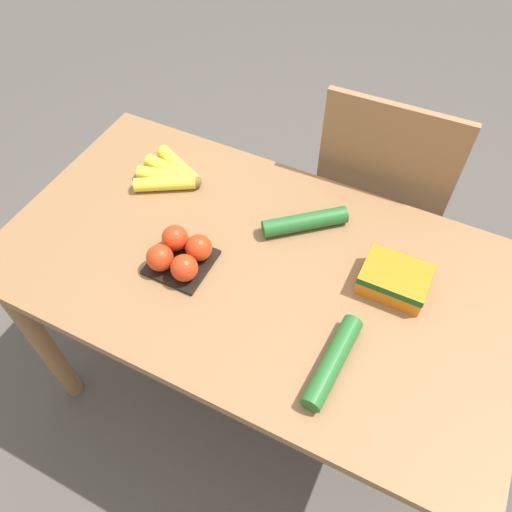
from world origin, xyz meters
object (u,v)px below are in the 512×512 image
at_px(tomato_pack, 180,254).
at_px(cucumber_near, 333,361).
at_px(carrot_bag, 395,278).
at_px(cucumber_far, 305,222).
at_px(chair, 377,209).
at_px(banana_bunch, 172,175).

bearing_deg(tomato_pack, cucumber_near, -12.20).
relative_size(tomato_pack, carrot_bag, 0.94).
xyz_separation_m(tomato_pack, cucumber_far, (0.23, 0.25, -0.01)).
relative_size(carrot_bag, cucumber_near, 0.69).
height_order(chair, cucumber_far, chair).
xyz_separation_m(tomato_pack, cucumber_near, (0.44, -0.09, -0.01)).
height_order(banana_bunch, cucumber_far, cucumber_far).
bearing_deg(carrot_bag, cucumber_near, -102.14).
bearing_deg(cucumber_far, tomato_pack, -133.05).
xyz_separation_m(chair, cucumber_far, (-0.13, -0.39, 0.27)).
distance_m(banana_bunch, carrot_bag, 0.68).
height_order(chair, banana_bunch, chair).
distance_m(tomato_pack, cucumber_far, 0.34).
relative_size(tomato_pack, cucumber_near, 0.65).
distance_m(cucumber_near, cucumber_far, 0.40).
distance_m(chair, carrot_bag, 0.56).
bearing_deg(cucumber_near, chair, 96.41).
height_order(cucumber_near, cucumber_far, same).
relative_size(banana_bunch, cucumber_far, 0.95).
xyz_separation_m(chair, tomato_pack, (-0.35, -0.64, 0.28)).
bearing_deg(cucumber_far, chair, 72.17).
xyz_separation_m(chair, banana_bunch, (-0.54, -0.39, 0.26)).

